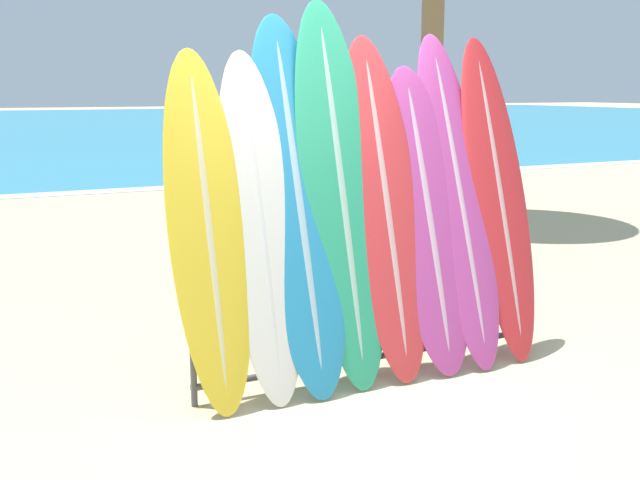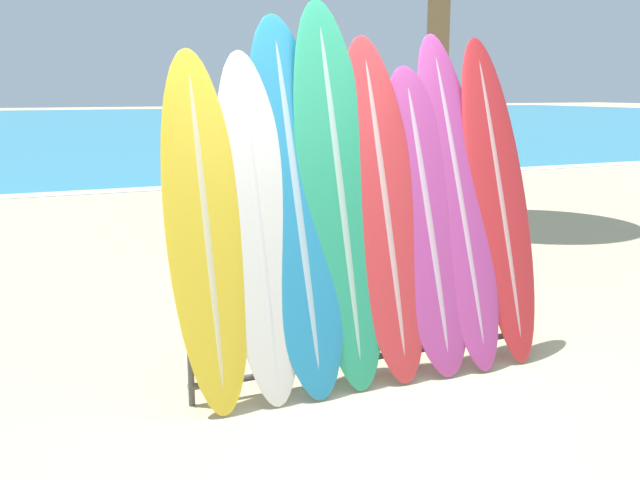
{
  "view_description": "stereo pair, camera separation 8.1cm",
  "coord_description": "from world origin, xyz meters",
  "px_view_note": "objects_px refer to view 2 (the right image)",
  "views": [
    {
      "loc": [
        -2.15,
        -3.85,
        1.92
      ],
      "look_at": [
        0.2,
        1.18,
        0.79
      ],
      "focal_mm": 42.0,
      "sensor_mm": 36.0,
      "label": 1
    },
    {
      "loc": [
        -2.08,
        -3.88,
        1.92
      ],
      "look_at": [
        0.2,
        1.18,
        0.79
      ],
      "focal_mm": 42.0,
      "sensor_mm": 36.0,
      "label": 2
    }
  ],
  "objects_px": {
    "surfboard_slot_7": "(498,197)",
    "person_near_water": "(237,145)",
    "surfboard_slot_1": "(258,225)",
    "surfboard_rack": "(369,315)",
    "surfboard_slot_3": "(339,192)",
    "surfboard_slot_5": "(426,218)",
    "surfboard_slot_0": "(205,229)",
    "surfboard_slot_6": "(457,198)",
    "person_mid_beach": "(445,169)",
    "surfboard_slot_4": "(383,206)",
    "surfboard_slot_2": "(296,202)"
  },
  "relations": [
    {
      "from": "surfboard_slot_6",
      "to": "surfboard_slot_0",
      "type": "bearing_deg",
      "value": -178.5
    },
    {
      "from": "surfboard_slot_6",
      "to": "surfboard_slot_7",
      "type": "height_order",
      "value": "surfboard_slot_6"
    },
    {
      "from": "surfboard_rack",
      "to": "surfboard_slot_0",
      "type": "xyz_separation_m",
      "value": [
        -1.09,
        0.06,
        0.66
      ]
    },
    {
      "from": "surfboard_slot_1",
      "to": "surfboard_rack",
      "type": "bearing_deg",
      "value": -5.22
    },
    {
      "from": "surfboard_slot_0",
      "to": "surfboard_slot_4",
      "type": "bearing_deg",
      "value": 1.05
    },
    {
      "from": "surfboard_slot_0",
      "to": "person_mid_beach",
      "type": "xyz_separation_m",
      "value": [
        3.75,
        3.07,
        -0.09
      ]
    },
    {
      "from": "surfboard_slot_3",
      "to": "surfboard_slot_1",
      "type": "bearing_deg",
      "value": -175.49
    },
    {
      "from": "surfboard_slot_2",
      "to": "person_near_water",
      "type": "distance_m",
      "value": 8.91
    },
    {
      "from": "surfboard_slot_1",
      "to": "surfboard_slot_2",
      "type": "distance_m",
      "value": 0.31
    },
    {
      "from": "surfboard_slot_0",
      "to": "surfboard_slot_5",
      "type": "distance_m",
      "value": 1.56
    },
    {
      "from": "surfboard_slot_0",
      "to": "surfboard_slot_7",
      "type": "height_order",
      "value": "surfboard_slot_7"
    },
    {
      "from": "surfboard_slot_0",
      "to": "person_near_water",
      "type": "xyz_separation_m",
      "value": [
        3.01,
        8.63,
        -0.16
      ]
    },
    {
      "from": "surfboard_slot_3",
      "to": "surfboard_slot_4",
      "type": "bearing_deg",
      "value": -5.88
    },
    {
      "from": "surfboard_rack",
      "to": "surfboard_slot_2",
      "type": "bearing_deg",
      "value": 166.17
    },
    {
      "from": "surfboard_slot_4",
      "to": "surfboard_slot_7",
      "type": "height_order",
      "value": "surfboard_slot_7"
    },
    {
      "from": "surfboard_slot_6",
      "to": "surfboard_slot_7",
      "type": "relative_size",
      "value": 1.01
    },
    {
      "from": "surfboard_slot_0",
      "to": "surfboard_slot_6",
      "type": "height_order",
      "value": "surfboard_slot_6"
    },
    {
      "from": "surfboard_slot_6",
      "to": "person_mid_beach",
      "type": "height_order",
      "value": "surfboard_slot_6"
    },
    {
      "from": "surfboard_slot_2",
      "to": "surfboard_slot_6",
      "type": "distance_m",
      "value": 1.23
    },
    {
      "from": "surfboard_slot_5",
      "to": "person_mid_beach",
      "type": "distance_m",
      "value": 3.77
    },
    {
      "from": "surfboard_slot_3",
      "to": "surfboard_slot_4",
      "type": "xyz_separation_m",
      "value": [
        0.32,
        -0.03,
        -0.11
      ]
    },
    {
      "from": "surfboard_slot_6",
      "to": "surfboard_slot_7",
      "type": "distance_m",
      "value": 0.34
    },
    {
      "from": "surfboard_slot_1",
      "to": "surfboard_slot_2",
      "type": "height_order",
      "value": "surfboard_slot_2"
    },
    {
      "from": "surfboard_rack",
      "to": "person_mid_beach",
      "type": "bearing_deg",
      "value": 49.69
    },
    {
      "from": "surfboard_slot_3",
      "to": "surfboard_slot_5",
      "type": "relative_size",
      "value": 1.2
    },
    {
      "from": "surfboard_slot_5",
      "to": "person_mid_beach",
      "type": "xyz_separation_m",
      "value": [
        2.19,
        3.07,
        -0.05
      ]
    },
    {
      "from": "surfboard_slot_7",
      "to": "person_near_water",
      "type": "xyz_separation_m",
      "value": [
        0.83,
        8.6,
        -0.22
      ]
    },
    {
      "from": "surfboard_slot_1",
      "to": "surfboard_slot_5",
      "type": "distance_m",
      "value": 1.22
    },
    {
      "from": "surfboard_slot_3",
      "to": "surfboard_slot_5",
      "type": "bearing_deg",
      "value": -4.8
    },
    {
      "from": "surfboard_slot_0",
      "to": "surfboard_slot_4",
      "type": "distance_m",
      "value": 1.24
    },
    {
      "from": "surfboard_slot_2",
      "to": "person_near_water",
      "type": "height_order",
      "value": "surfboard_slot_2"
    },
    {
      "from": "surfboard_slot_0",
      "to": "surfboard_rack",
      "type": "bearing_deg",
      "value": -3.09
    },
    {
      "from": "surfboard_slot_3",
      "to": "person_mid_beach",
      "type": "bearing_deg",
      "value": 46.83
    },
    {
      "from": "surfboard_slot_1",
      "to": "surfboard_slot_3",
      "type": "distance_m",
      "value": 0.61
    },
    {
      "from": "surfboard_slot_7",
      "to": "person_mid_beach",
      "type": "distance_m",
      "value": 3.42
    },
    {
      "from": "surfboard_slot_2",
      "to": "surfboard_slot_4",
      "type": "bearing_deg",
      "value": -3.29
    },
    {
      "from": "surfboard_slot_7",
      "to": "surfboard_slot_4",
      "type": "bearing_deg",
      "value": -179.53
    },
    {
      "from": "surfboard_slot_7",
      "to": "surfboard_slot_5",
      "type": "bearing_deg",
      "value": -177.33
    },
    {
      "from": "surfboard_slot_0",
      "to": "surfboard_slot_4",
      "type": "xyz_separation_m",
      "value": [
        1.24,
        0.02,
        0.06
      ]
    },
    {
      "from": "surfboard_slot_5",
      "to": "person_near_water",
      "type": "relative_size",
      "value": 1.22
    },
    {
      "from": "surfboard_slot_1",
      "to": "person_mid_beach",
      "type": "xyz_separation_m",
      "value": [
        3.41,
        3.06,
        -0.09
      ]
    },
    {
      "from": "surfboard_slot_4",
      "to": "surfboard_slot_6",
      "type": "distance_m",
      "value": 0.61
    },
    {
      "from": "surfboard_slot_4",
      "to": "person_near_water",
      "type": "xyz_separation_m",
      "value": [
        1.78,
        8.61,
        -0.21
      ]
    },
    {
      "from": "surfboard_slot_4",
      "to": "surfboard_slot_0",
      "type": "bearing_deg",
      "value": -178.95
    },
    {
      "from": "surfboard_slot_4",
      "to": "surfboard_slot_7",
      "type": "xyz_separation_m",
      "value": [
        0.95,
        0.01,
        0.01
      ]
    },
    {
      "from": "surfboard_slot_5",
      "to": "person_near_water",
      "type": "distance_m",
      "value": 8.75
    },
    {
      "from": "surfboard_slot_1",
      "to": "person_near_water",
      "type": "distance_m",
      "value": 9.03
    },
    {
      "from": "surfboard_slot_3",
      "to": "surfboard_slot_0",
      "type": "bearing_deg",
      "value": -176.56
    },
    {
      "from": "surfboard_rack",
      "to": "surfboard_slot_1",
      "type": "xyz_separation_m",
      "value": [
        -0.75,
        0.07,
        0.66
      ]
    },
    {
      "from": "surfboard_rack",
      "to": "surfboard_slot_3",
      "type": "height_order",
      "value": "surfboard_slot_3"
    }
  ]
}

